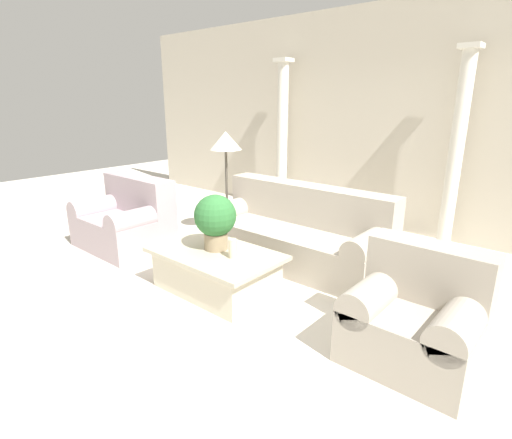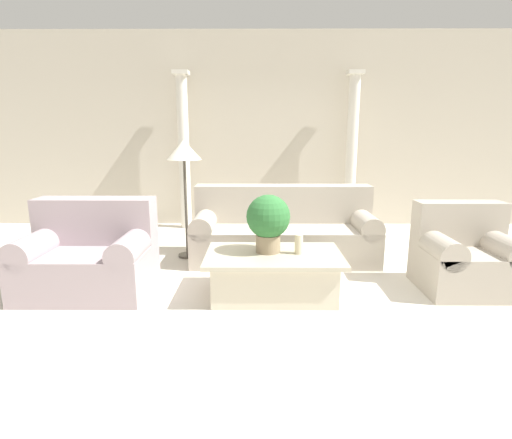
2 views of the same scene
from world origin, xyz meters
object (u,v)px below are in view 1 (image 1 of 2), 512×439
object	(u,v)px
loveseat	(127,219)
coffee_table	(216,271)
sofa_long	(297,233)
potted_plant	(215,219)
floor_lamp	(226,146)
armchair	(416,316)

from	to	relation	value
loveseat	coffee_table	world-z (taller)	loveseat
sofa_long	potted_plant	size ratio (longest dim) A/B	3.97
sofa_long	coffee_table	size ratio (longest dim) A/B	1.71
sofa_long	floor_lamp	distance (m)	1.55
coffee_table	floor_lamp	world-z (taller)	floor_lamp
loveseat	coffee_table	bearing A→B (deg)	-4.29
floor_lamp	armchair	size ratio (longest dim) A/B	1.65
armchair	sofa_long	bearing A→B (deg)	150.56
sofa_long	loveseat	size ratio (longest dim) A/B	1.85
sofa_long	floor_lamp	bearing A→B (deg)	177.29
potted_plant	floor_lamp	distance (m)	1.65
sofa_long	coffee_table	bearing A→B (deg)	-98.09
loveseat	coffee_table	distance (m)	1.87
sofa_long	floor_lamp	xyz separation A→B (m)	(-1.24, 0.06, 0.94)
sofa_long	potted_plant	xyz separation A→B (m)	(-0.22, -1.12, 0.39)
coffee_table	floor_lamp	bearing A→B (deg)	130.65
potted_plant	armchair	xyz separation A→B (m)	(2.01, 0.12, -0.39)
coffee_table	potted_plant	distance (m)	0.54
potted_plant	floor_lamp	world-z (taller)	floor_lamp
loveseat	armchair	world-z (taller)	loveseat
sofa_long	coffee_table	distance (m)	1.21
coffee_table	potted_plant	xyz separation A→B (m)	(-0.05, 0.06, 0.53)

